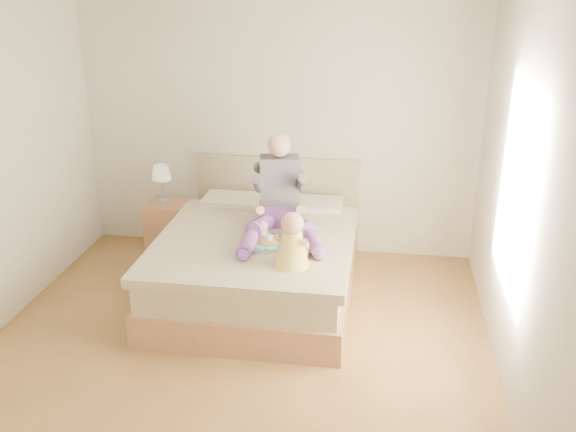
# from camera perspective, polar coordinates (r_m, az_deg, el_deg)

# --- Properties ---
(room) EXTENTS (4.02, 4.22, 2.71)m
(room) POSITION_cam_1_polar(r_m,az_deg,el_deg) (4.45, -4.45, 4.10)
(room) COLOR brown
(room) RESTS_ON ground
(bed) EXTENTS (1.70, 2.18, 1.00)m
(bed) POSITION_cam_1_polar(r_m,az_deg,el_deg) (5.88, -2.54, -3.85)
(bed) COLOR #9C6949
(bed) RESTS_ON ground
(nightstand) EXTENTS (0.45, 0.41, 0.51)m
(nightstand) POSITION_cam_1_polar(r_m,az_deg,el_deg) (6.90, -10.56, -0.83)
(nightstand) COLOR #9C6949
(nightstand) RESTS_ON ground
(lamp) EXTENTS (0.20, 0.20, 0.40)m
(lamp) POSITION_cam_1_polar(r_m,az_deg,el_deg) (6.71, -11.19, 3.61)
(lamp) COLOR silver
(lamp) RESTS_ON nightstand
(adult) EXTENTS (0.74, 1.09, 0.86)m
(adult) POSITION_cam_1_polar(r_m,az_deg,el_deg) (5.70, -0.73, 1.29)
(adult) COLOR #713C96
(adult) RESTS_ON bed
(tray) EXTENTS (0.56, 0.48, 0.14)m
(tray) POSITION_cam_1_polar(r_m,az_deg,el_deg) (5.44, -0.68, -2.26)
(tray) COLOR silver
(tray) RESTS_ON bed
(baby) EXTENTS (0.29, 0.40, 0.45)m
(baby) POSITION_cam_1_polar(r_m,az_deg,el_deg) (5.02, 0.42, -2.47)
(baby) COLOR #FFD750
(baby) RESTS_ON bed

